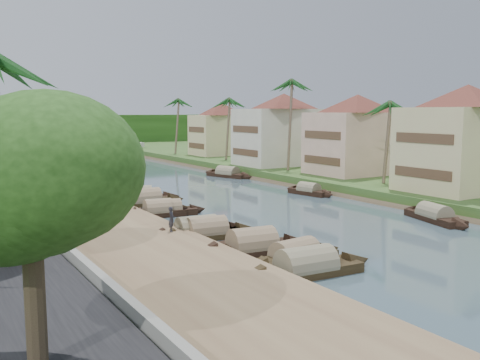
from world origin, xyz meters
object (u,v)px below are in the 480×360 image
bridge (74,148)px  sampan_0 (306,268)px  person_near (172,219)px  building_near (466,137)px  sampan_1 (252,247)px

bridge → sampan_0: bridge is taller
sampan_0 → person_near: (-3.21, 10.44, 1.22)m
building_near → person_near: 31.61m
bridge → person_near: size_ratio=16.71×
person_near → building_near: bearing=-56.9°
bridge → sampan_1: (-9.07, -79.50, -1.30)m
bridge → sampan_0: (-9.04, -84.85, -1.30)m
sampan_0 → sampan_1: sampan_1 is taller
sampan_0 → bridge: bearing=87.6°
bridge → sampan_0: size_ratio=3.09×
building_near → person_near: (-31.25, -0.41, -4.75)m
person_near → sampan_0: bearing=-130.6°
bridge → building_near: bearing=-75.6°
bridge → sampan_1: size_ratio=3.31×
sampan_0 → person_near: bearing=110.7°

